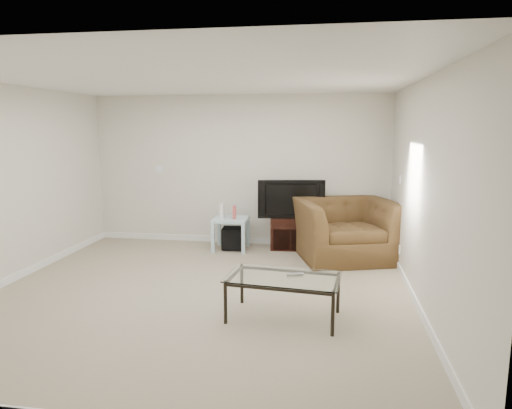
% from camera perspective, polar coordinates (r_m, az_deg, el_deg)
% --- Properties ---
extents(floor, '(5.00, 5.00, 0.00)m').
position_cam_1_polar(floor, '(5.59, -7.15, -11.07)').
color(floor, tan).
rests_on(floor, ground).
extents(ceiling, '(5.00, 5.00, 0.00)m').
position_cam_1_polar(ceiling, '(5.26, -7.74, 15.35)').
color(ceiling, white).
rests_on(ceiling, ground).
extents(wall_back, '(5.00, 0.02, 2.50)m').
position_cam_1_polar(wall_back, '(7.69, -2.16, 4.28)').
color(wall_back, silver).
rests_on(wall_back, ground).
extents(wall_left, '(0.02, 5.00, 2.50)m').
position_cam_1_polar(wall_left, '(6.45, -29.28, 2.00)').
color(wall_left, silver).
rests_on(wall_left, ground).
extents(wall_right, '(0.02, 5.00, 2.50)m').
position_cam_1_polar(wall_right, '(5.16, 20.24, 1.03)').
color(wall_right, silver).
rests_on(wall_right, ground).
extents(plate_back, '(0.12, 0.02, 0.12)m').
position_cam_1_polar(plate_back, '(8.07, -12.00, 4.33)').
color(plate_back, white).
rests_on(plate_back, wall_back).
extents(plate_right_switch, '(0.02, 0.09, 0.13)m').
position_cam_1_polar(plate_right_switch, '(6.73, 17.56, 3.06)').
color(plate_right_switch, white).
rests_on(plate_right_switch, wall_right).
extents(plate_right_outlet, '(0.02, 0.08, 0.12)m').
position_cam_1_polar(plate_right_outlet, '(6.61, 17.51, -5.45)').
color(plate_right_outlet, white).
rests_on(plate_right_outlet, wall_right).
extents(tv_stand, '(0.67, 0.49, 0.53)m').
position_cam_1_polar(tv_stand, '(7.51, 4.32, -3.49)').
color(tv_stand, black).
rests_on(tv_stand, floor).
extents(dvd_player, '(0.38, 0.28, 0.05)m').
position_cam_1_polar(dvd_player, '(7.44, 4.33, -2.22)').
color(dvd_player, black).
rests_on(dvd_player, tv_stand).
extents(television, '(1.01, 0.35, 0.62)m').
position_cam_1_polar(television, '(7.38, 4.37, 0.80)').
color(television, black).
rests_on(television, tv_stand).
extents(side_table, '(0.56, 0.56, 0.52)m').
position_cam_1_polar(side_table, '(7.43, -3.17, -3.66)').
color(side_table, silver).
rests_on(side_table, floor).
extents(subwoofer, '(0.37, 0.37, 0.34)m').
position_cam_1_polar(subwoofer, '(7.46, -2.88, -4.20)').
color(subwoofer, black).
rests_on(subwoofer, floor).
extents(game_console, '(0.07, 0.18, 0.24)m').
position_cam_1_polar(game_console, '(7.35, -4.22, -0.79)').
color(game_console, white).
rests_on(game_console, side_table).
extents(game_case, '(0.08, 0.16, 0.21)m').
position_cam_1_polar(game_case, '(7.32, -2.72, -0.95)').
color(game_case, '#CC4C4C').
rests_on(game_case, side_table).
extents(recliner, '(1.58, 1.26, 1.20)m').
position_cam_1_polar(recliner, '(6.96, 11.11, -1.86)').
color(recliner, brown).
rests_on(recliner, floor).
extents(coffee_table, '(1.22, 0.77, 0.45)m').
position_cam_1_polar(coffee_table, '(4.84, 3.44, -11.50)').
color(coffee_table, black).
rests_on(coffee_table, floor).
extents(remote, '(0.19, 0.10, 0.02)m').
position_cam_1_polar(remote, '(4.79, 4.90, -8.70)').
color(remote, '#B2B2B7').
rests_on(remote, coffee_table).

